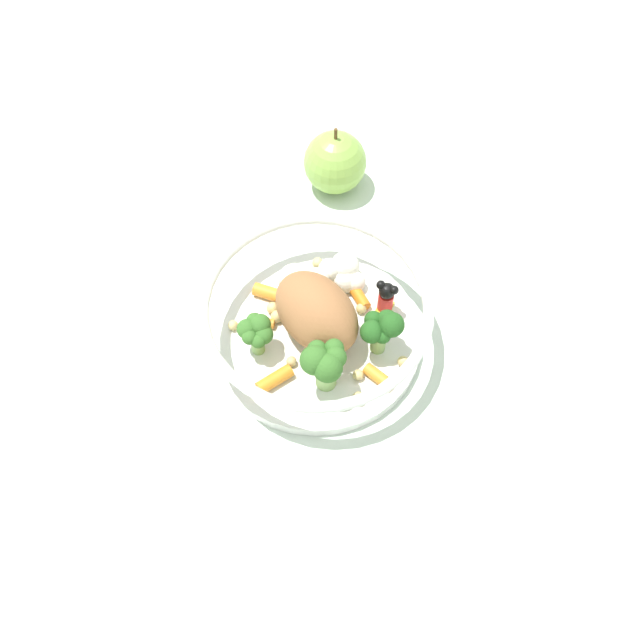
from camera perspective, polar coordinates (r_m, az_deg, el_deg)
The scene contains 3 objects.
ground_plane at distance 0.63m, azimuth -0.52°, elevation -2.49°, with size 2.40×2.40×0.00m, color silver.
food_container at distance 0.61m, azimuth -0.06°, elevation 0.22°, with size 0.21×0.21×0.08m.
loose_apple at distance 0.73m, azimuth 1.28°, elevation 13.23°, with size 0.07×0.07×0.08m.
Camera 1 is at (0.07, -0.31, 0.54)m, focal length 37.68 mm.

